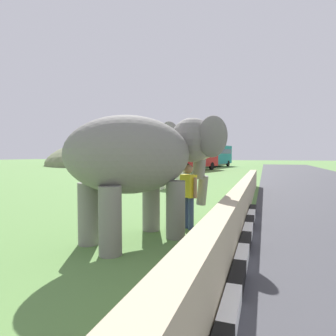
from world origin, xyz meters
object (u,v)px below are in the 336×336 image
object	(u,v)px
bus_white	(148,153)
bus_teal	(215,154)
elephant	(147,157)
bus_red	(192,154)
person_handler	(188,193)
cow_mid	(169,174)
cow_far	(178,166)
cow_near	(157,173)

from	to	relation	value
bus_white	bus_teal	bearing A→B (deg)	-4.28
bus_white	bus_teal	xyz separation A→B (m)	(23.98, -1.80, 0.00)
elephant	bus_teal	xyz separation A→B (m)	(40.65, 5.14, 0.21)
bus_red	person_handler	bearing A→B (deg)	-166.16
cow_mid	bus_teal	bearing A→B (deg)	4.91
elephant	cow_mid	world-z (taller)	elephant
cow_far	elephant	bearing A→B (deg)	-165.41
elephant	bus_teal	bearing A→B (deg)	7.21
elephant	bus_white	xyz separation A→B (m)	(16.66, 6.93, 0.21)
bus_red	bus_teal	world-z (taller)	same
bus_teal	cow_far	xyz separation A→B (m)	(-21.50, -0.15, -1.21)
person_handler	cow_near	distance (m)	8.95
person_handler	bus_white	distance (m)	17.38
elephant	bus_red	world-z (taller)	bus_red
bus_white	bus_red	xyz separation A→B (m)	(11.25, -1.02, 0.00)
bus_teal	cow_mid	world-z (taller)	bus_teal
bus_red	cow_mid	xyz separation A→B (m)	(-19.05, -3.50, -1.21)
elephant	cow_mid	xyz separation A→B (m)	(8.87, 2.41, -1.00)
elephant	bus_teal	distance (m)	40.97
elephant	person_handler	bearing A→B (deg)	-32.57
person_handler	bus_teal	world-z (taller)	bus_teal
cow_near	bus_white	bearing A→B (deg)	26.22
bus_white	cow_far	xyz separation A→B (m)	(2.48, -1.95, -1.21)
bus_teal	cow_near	bearing A→B (deg)	-176.52
cow_near	bus_red	bearing A→B (deg)	8.14
cow_mid	cow_far	distance (m)	10.60
bus_teal	cow_mid	size ratio (longest dim) A/B	5.20
bus_teal	elephant	bearing A→B (deg)	-172.79
person_handler	cow_mid	distance (m)	8.37
cow_far	bus_teal	bearing A→B (deg)	0.41
person_handler	bus_teal	distance (m)	40.00
bus_teal	cow_far	distance (m)	21.54
bus_white	bus_red	size ratio (longest dim) A/B	0.94
person_handler	cow_mid	world-z (taller)	person_handler
cow_near	bus_teal	bearing A→B (deg)	3.48
bus_teal	cow_mid	xyz separation A→B (m)	(-31.78, -2.73, -1.21)
bus_teal	cow_far	bearing A→B (deg)	-179.59
elephant	cow_mid	size ratio (longest dim) A/B	2.08
person_handler	bus_red	xyz separation A→B (m)	(26.82, 6.61, 1.16)
cow_mid	elephant	bearing A→B (deg)	-164.80
elephant	bus_white	distance (m)	18.05
cow_mid	cow_far	size ratio (longest dim) A/B	1.03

